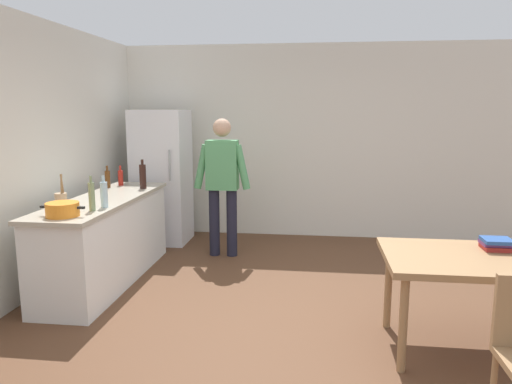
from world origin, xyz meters
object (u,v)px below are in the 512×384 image
object	(u,v)px
refrigerator	(162,177)
bottle_water_clear	(104,194)
bottle_beer_brown	(108,179)
bottle_wine_dark	(143,176)
cooking_pot	(63,209)
dining_table	(481,266)
book_stack	(497,244)
bottle_vinegar_tall	(92,196)
person	(222,178)
bottle_sauce_red	(121,177)
utensil_jar	(61,200)

from	to	relation	value
refrigerator	bottle_water_clear	size ratio (longest dim) A/B	6.00
bottle_beer_brown	bottle_wine_dark	bearing A→B (deg)	-1.66
refrigerator	bottle_beer_brown	size ratio (longest dim) A/B	6.92
cooking_pot	bottle_wine_dark	world-z (taller)	bottle_wine_dark
dining_table	bottle_beer_brown	bearing A→B (deg)	154.45
bottle_water_clear	book_stack	xyz separation A→B (m)	(3.35, -0.46, -0.23)
refrigerator	bottle_vinegar_tall	world-z (taller)	refrigerator
person	bottle_wine_dark	bearing A→B (deg)	-153.89
cooking_pot	bottle_sauce_red	distance (m)	1.69
bottle_sauce_red	bottle_beer_brown	size ratio (longest dim) A/B	0.92
person	refrigerator	bearing A→B (deg)	149.77
person	dining_table	xyz separation A→B (m)	(2.35, -2.15, -0.31)
person	bottle_wine_dark	xyz separation A→B (m)	(-0.85, -0.42, 0.07)
dining_table	bottle_wine_dark	size ratio (longest dim) A/B	4.12
cooking_pot	bottle_sauce_red	world-z (taller)	bottle_sauce_red
dining_table	bottle_water_clear	bearing A→B (deg)	168.50
cooking_pot	book_stack	bearing A→B (deg)	-0.83
bottle_water_clear	bottle_beer_brown	distance (m)	1.19
dining_table	bottle_wine_dark	distance (m)	3.66
bottle_water_clear	bottle_wine_dark	bearing A→B (deg)	91.24
cooking_pot	bottle_vinegar_tall	world-z (taller)	bottle_vinegar_tall
bottle_wine_dark	bottle_sauce_red	size ratio (longest dim) A/B	1.42
refrigerator	cooking_pot	xyz separation A→B (m)	(-0.07, -2.46, 0.06)
dining_table	bottle_sauce_red	xyz separation A→B (m)	(-3.56, 1.92, 0.32)
dining_table	book_stack	world-z (taller)	book_stack
refrigerator	book_stack	size ratio (longest dim) A/B	7.77
cooking_pot	bottle_water_clear	distance (m)	0.45
bottle_water_clear	book_stack	distance (m)	3.39
cooking_pot	bottle_beer_brown	world-z (taller)	bottle_beer_brown
person	dining_table	bearing A→B (deg)	-42.41
bottle_wine_dark	bottle_sauce_red	distance (m)	0.41
utensil_jar	bottle_water_clear	xyz separation A→B (m)	(0.39, 0.07, 0.05)
bottle_water_clear	bottle_beer_brown	xyz separation A→B (m)	(-0.46, 1.09, -0.02)
cooking_pot	bottle_water_clear	world-z (taller)	bottle_water_clear
refrigerator	bottle_beer_brown	world-z (taller)	refrigerator
utensil_jar	person	bearing A→B (deg)	52.22
dining_table	bottle_vinegar_tall	world-z (taller)	bottle_vinegar_tall
dining_table	bottle_beer_brown	size ratio (longest dim) A/B	5.38
bottle_wine_dark	bottle_vinegar_tall	bearing A→B (deg)	-90.85
person	cooking_pot	bearing A→B (deg)	-118.28
refrigerator	book_stack	world-z (taller)	refrigerator
bottle_water_clear	bottle_sauce_red	xyz separation A→B (m)	(-0.38, 1.28, -0.03)
dining_table	bottle_water_clear	distance (m)	3.27
refrigerator	bottle_water_clear	world-z (taller)	refrigerator
bottle_vinegar_tall	cooking_pot	bearing A→B (deg)	-121.86
person	book_stack	xyz separation A→B (m)	(2.52, -1.96, -0.18)
person	bottle_wine_dark	distance (m)	0.95
bottle_vinegar_tall	bottle_water_clear	distance (m)	0.17
bottle_wine_dark	bottle_water_clear	bearing A→B (deg)	-88.76
utensil_jar	bottle_wine_dark	distance (m)	1.21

